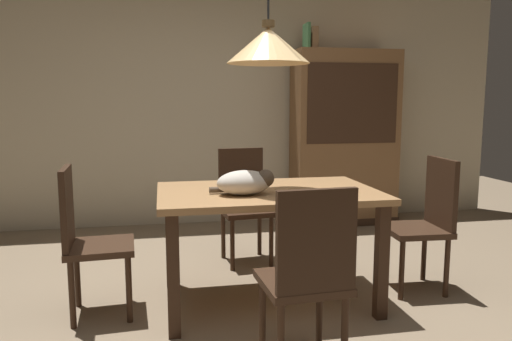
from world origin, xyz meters
The scene contains 12 objects.
ground centered at (0.00, 0.00, 0.00)m, with size 10.00×10.00×0.00m, color #847056.
back_wall centered at (0.00, 2.65, 1.45)m, with size 6.40×0.10×2.90m, color beige.
dining_table centered at (0.06, 0.39, 0.65)m, with size 1.40×0.90×0.75m.
chair_far_back centered at (0.06, 1.26, 0.51)m, with size 0.44×0.44×0.93m.
chair_near_front centered at (0.07, -0.49, 0.51)m, with size 0.42×0.42×0.93m.
chair_right_side centered at (1.19, 0.38, 0.51)m, with size 0.42×0.42×0.93m.
chair_left_side centered at (-1.06, 0.38, 0.51)m, with size 0.43×0.43×0.93m.
cat_sleeping centered at (-0.10, 0.26, 0.83)m, with size 0.39×0.25×0.16m.
pendant_lamp centered at (0.06, 0.39, 1.66)m, with size 0.52×0.52×1.30m.
hutch_bookcase centered at (1.33, 2.32, 0.89)m, with size 1.12×0.45×1.85m.
book_green_slim centered at (0.89, 2.32, 1.98)m, with size 0.03×0.20×0.26m, color #427A4C.
book_brown_thick centered at (0.95, 2.32, 1.96)m, with size 0.06×0.24×0.22m, color brown.
Camera 1 is at (-0.60, -2.62, 1.31)m, focal length 34.05 mm.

